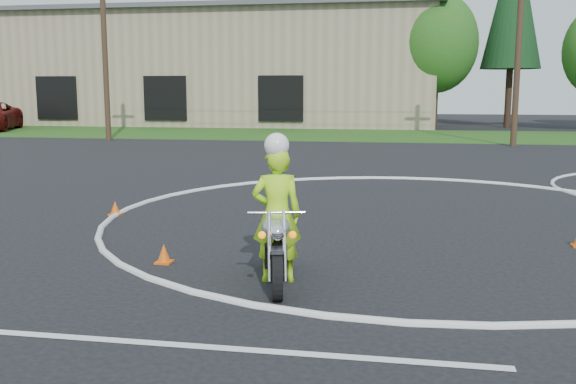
# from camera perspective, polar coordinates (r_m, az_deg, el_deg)

# --- Properties ---
(ground) EXTENTS (120.00, 120.00, 0.00)m
(ground) POSITION_cam_1_polar(r_m,az_deg,el_deg) (10.33, 10.42, -5.70)
(ground) COLOR black
(ground) RESTS_ON ground
(grass_strip) EXTENTS (120.00, 10.00, 0.02)m
(grass_strip) POSITION_cam_1_polar(r_m,az_deg,el_deg) (37.09, 10.21, 4.97)
(grass_strip) COLOR #1E4714
(grass_strip) RESTS_ON ground
(course_markings) EXTENTS (19.05, 19.05, 0.12)m
(course_markings) POSITION_cam_1_polar(r_m,az_deg,el_deg) (14.76, 18.79, -1.54)
(course_markings) COLOR silver
(course_markings) RESTS_ON ground
(primary_motorcycle) EXTENTS (0.76, 2.07, 1.10)m
(primary_motorcycle) POSITION_cam_1_polar(r_m,az_deg,el_deg) (8.67, -1.09, -4.76)
(primary_motorcycle) COLOR black
(primary_motorcycle) RESTS_ON ground
(rider_primary_grp) EXTENTS (0.76, 0.58, 2.05)m
(rider_primary_grp) POSITION_cam_1_polar(r_m,az_deg,el_deg) (8.71, -1.00, -1.66)
(rider_primary_grp) COLOR #AFF91A
(rider_primary_grp) RESTS_ON ground
(traffic_cones) EXTENTS (18.45, 10.23, 0.30)m
(traffic_cones) POSITION_cam_1_polar(r_m,az_deg,el_deg) (12.40, 22.07, -3.09)
(traffic_cones) COLOR #E6570C
(traffic_cones) RESTS_ON ground
(warehouse) EXTENTS (41.00, 17.00, 8.30)m
(warehouse) POSITION_cam_1_polar(r_m,az_deg,el_deg) (53.11, -9.85, 10.68)
(warehouse) COLOR tan
(warehouse) RESTS_ON ground
(utility_poles) EXTENTS (41.60, 1.12, 10.00)m
(utility_poles) POSITION_cam_1_polar(r_m,az_deg,el_deg) (31.52, 19.88, 13.31)
(utility_poles) COLOR #473321
(utility_poles) RESTS_ON ground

